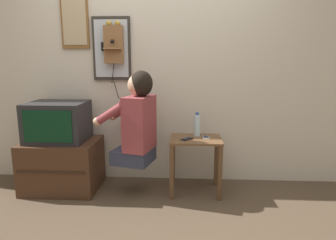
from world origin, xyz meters
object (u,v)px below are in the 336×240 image
at_px(television, 58,122).
at_px(water_bottle, 197,125).
at_px(person, 137,120).
at_px(wall_phone_antique, 114,44).
at_px(cell_phone_held, 187,139).
at_px(wall_mirror, 112,49).
at_px(framed_picture, 75,23).
at_px(cell_phone_spare, 206,137).

distance_m(television, water_bottle, 1.43).
distance_m(person, television, 0.84).
bearing_deg(wall_phone_antique, cell_phone_held, -23.23).
bearing_deg(wall_mirror, framed_picture, 179.53).
bearing_deg(cell_phone_held, cell_phone_spare, 59.88).
bearing_deg(person, cell_phone_spare, -66.53).
relative_size(person, water_bottle, 3.72).
height_order(television, wall_phone_antique, wall_phone_antique).
bearing_deg(wall_phone_antique, television, -154.70).
bearing_deg(framed_picture, wall_mirror, -0.47).
distance_m(framed_picture, water_bottle, 1.68).
height_order(person, cell_phone_spare, person).
xyz_separation_m(cell_phone_held, water_bottle, (0.10, 0.14, 0.11)).
relative_size(cell_phone_spare, water_bottle, 0.52).
bearing_deg(wall_mirror, cell_phone_held, -24.73).
bearing_deg(framed_picture, person, -30.06).
xyz_separation_m(television, wall_mirror, (0.51, 0.30, 0.74)).
height_order(wall_phone_antique, framed_picture, framed_picture).
distance_m(framed_picture, cell_phone_held, 1.70).
bearing_deg(water_bottle, cell_phone_held, -126.13).
height_order(television, wall_mirror, wall_mirror).
bearing_deg(cell_phone_spare, framed_picture, 164.08).
bearing_deg(person, framed_picture, 74.49).
bearing_deg(person, cell_phone_held, -71.40).
xyz_separation_m(person, cell_phone_spare, (0.68, 0.11, -0.19)).
bearing_deg(cell_phone_held, television, -143.77).
distance_m(wall_phone_antique, water_bottle, 1.21).
xyz_separation_m(framed_picture, wall_mirror, (0.38, -0.00, -0.27)).
height_order(person, cell_phone_held, person).
xyz_separation_m(framed_picture, cell_phone_held, (1.19, -0.37, -1.15)).
bearing_deg(cell_phone_held, wall_phone_antique, -163.90).
relative_size(person, framed_picture, 1.72).
bearing_deg(water_bottle, framed_picture, 169.90).
bearing_deg(person, water_bottle, -58.64).
bearing_deg(water_bottle, wall_phone_antique, 167.95).
bearing_deg(framed_picture, television, -113.00).
height_order(cell_phone_held, cell_phone_spare, same).
bearing_deg(framed_picture, cell_phone_held, -17.46).
xyz_separation_m(television, framed_picture, (0.13, 0.30, 1.00)).
bearing_deg(person, wall_phone_antique, 52.65).
bearing_deg(cell_phone_held, person, -136.63).
relative_size(framed_picture, cell_phone_held, 3.94).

